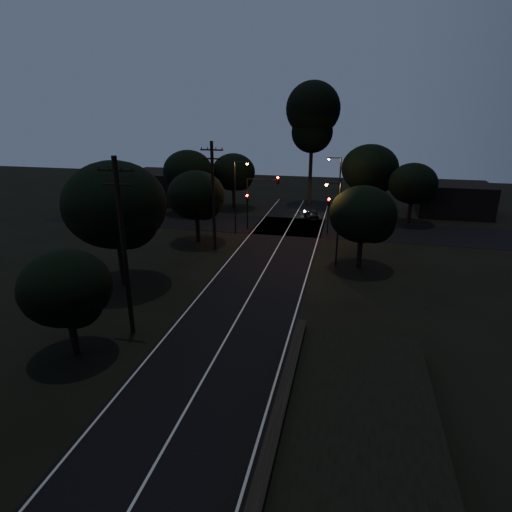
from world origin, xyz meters
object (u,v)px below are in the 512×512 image
at_px(utility_pole_far, 213,195).
at_px(signal_mast, 262,192).
at_px(streetlight_a, 237,192).
at_px(signal_left, 247,205).
at_px(signal_right, 329,209).
at_px(streetlight_b, 338,186).
at_px(car, 312,215).
at_px(tall_pine, 313,116).
at_px(streetlight_c, 337,218).
at_px(utility_pole_mid, 124,247).

xyz_separation_m(utility_pole_far, signal_mast, (3.09, 7.99, -1.15)).
bearing_deg(streetlight_a, signal_left, 70.41).
height_order(signal_right, signal_mast, signal_mast).
bearing_deg(streetlight_b, signal_right, -100.00).
xyz_separation_m(signal_right, streetlight_a, (-9.91, -1.99, 1.80)).
distance_m(streetlight_b, car, 5.43).
height_order(signal_right, car, signal_right).
distance_m(tall_pine, streetlight_c, 26.63).
bearing_deg(signal_left, streetlight_a, -109.59).
bearing_deg(signal_mast, tall_pine, 75.38).
height_order(utility_pole_far, streetlight_b, utility_pole_far).
height_order(signal_mast, streetlight_a, streetlight_a).
relative_size(tall_pine, signal_left, 4.10).
height_order(utility_pole_mid, streetlight_c, utility_pole_mid).
xyz_separation_m(tall_pine, car, (1.25, -9.00, -11.52)).
bearing_deg(streetlight_b, streetlight_c, -87.86).
height_order(tall_pine, streetlight_a, tall_pine).
distance_m(signal_left, car, 9.38).
relative_size(streetlight_a, car, 2.23).
distance_m(utility_pole_far, car, 16.97).
relative_size(signal_left, signal_mast, 0.66).
bearing_deg(signal_left, signal_mast, 0.13).
xyz_separation_m(utility_pole_mid, signal_mast, (3.09, 24.99, -1.40)).
height_order(utility_pole_mid, signal_left, utility_pole_mid).
bearing_deg(car, streetlight_c, 86.42).
height_order(tall_pine, streetlight_c, tall_pine).
bearing_deg(signal_left, car, 41.26).
bearing_deg(utility_pole_far, utility_pole_mid, -90.00).
bearing_deg(car, streetlight_b, 130.60).
distance_m(utility_pole_far, signal_right, 13.53).
bearing_deg(car, streetlight_a, 30.44).
height_order(utility_pole_far, signal_right, utility_pole_far).
bearing_deg(streetlight_c, utility_pole_mid, -128.26).
bearing_deg(signal_mast, streetlight_c, -48.81).
xyz_separation_m(utility_pole_mid, car, (8.25, 31.00, -5.13)).
xyz_separation_m(streetlight_b, car, (-3.05, 2.00, -4.03)).
relative_size(utility_pole_far, signal_right, 2.56).
relative_size(tall_pine, signal_mast, 2.69).
bearing_deg(streetlight_b, streetlight_a, -150.52).
xyz_separation_m(utility_pole_far, signal_left, (1.40, 7.99, -2.65)).
bearing_deg(streetlight_b, utility_pole_far, -133.30).
bearing_deg(streetlight_b, car, 146.78).
xyz_separation_m(utility_pole_far, signal_right, (10.60, 7.99, -2.65)).
bearing_deg(utility_pole_far, tall_pine, 73.07).
bearing_deg(streetlight_c, signal_mast, 131.19).
relative_size(utility_pole_far, streetlight_a, 1.31).
height_order(streetlight_b, car, streetlight_b).
relative_size(signal_left, streetlight_b, 0.51).
distance_m(utility_pole_mid, signal_right, 27.30).
bearing_deg(car, utility_pole_mid, 58.91).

